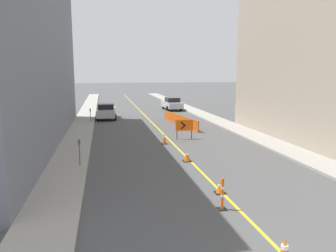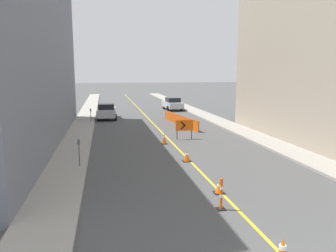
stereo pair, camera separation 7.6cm
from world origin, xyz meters
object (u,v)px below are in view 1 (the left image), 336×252
Objects in this scene: delineator_post_front at (222,196)px; parked_car_curb_near at (106,111)px; traffic_cone_nearest at (284,251)px; parked_car_curb_mid at (172,104)px; traffic_cone_second at (220,187)px; traffic_cone_fourth at (164,139)px; parking_meter_far_curb at (79,147)px; parking_meter_near_curb at (90,112)px; traffic_cone_third at (187,156)px; arrow_barricade_primary at (184,126)px.

parked_car_curb_near is (-3.63, 23.52, 0.31)m from delineator_post_front.
parked_car_curb_mid is at bearing 82.76° from traffic_cone_nearest.
traffic_cone_second is (0.12, 4.86, -0.10)m from traffic_cone_nearest.
parking_meter_far_curb is at bearing -137.16° from traffic_cone_fourth.
parking_meter_far_curb is (-9.72, -24.12, 0.29)m from parked_car_curb_mid.
traffic_cone_nearest is 1.43× the size of traffic_cone_second.
traffic_cone_fourth is 7.00m from parking_meter_far_curb.
parked_car_curb_mid is 3.27× the size of parking_meter_far_curb.
parked_car_curb_mid reaches higher than traffic_cone_nearest.
parked_car_curb_mid reaches higher than parking_meter_near_curb.
parked_car_curb_near reaches higher than parking_meter_far_curb.
traffic_cone_second is at bearing -101.64° from parked_car_curb_mid.
parked_car_curb_near reaches higher than traffic_cone_second.
traffic_cone_nearest is 0.16× the size of parked_car_curb_mid.
traffic_cone_third is 4.46m from traffic_cone_fourth.
traffic_cone_second is at bearing -94.26° from arrow_barricade_primary.
parked_car_curb_mid is (2.95, 18.13, -0.16)m from arrow_barricade_primary.
arrow_barricade_primary is at bearing 77.42° from traffic_cone_third.
traffic_cone_fourth reaches higher than traffic_cone_third.
traffic_cone_nearest is 33.75m from parked_car_curb_mid.
parking_meter_near_curb is (-5.13, 21.01, 0.53)m from delineator_post_front.
parking_meter_near_curb reaches higher than traffic_cone_second.
parked_car_curb_near is 2.93m from parking_meter_near_curb.
parked_car_curb_mid is (4.60, 30.10, 0.31)m from delineator_post_front.
delineator_post_front reaches higher than traffic_cone_second.
traffic_cone_second is 20.33m from parking_meter_near_curb.
parking_meter_far_curb is (-5.13, 5.98, 0.60)m from delineator_post_front.
parked_car_curb_near is at bearing 85.14° from parking_meter_far_curb.
traffic_cone_fourth is at bearing 95.19° from traffic_cone_third.
delineator_post_front is at bearing -102.10° from parked_car_curb_mid.
parking_meter_far_curb reaches higher than traffic_cone_second.
parked_car_curb_mid reaches higher than arrow_barricade_primary.
traffic_cone_second is 22.43m from parked_car_curb_near.
arrow_barricade_primary is at bearing -102.65° from parked_car_curb_mid.
traffic_cone_second is 0.35× the size of arrow_barricade_primary.
parking_meter_far_curb is at bearing -136.34° from arrow_barricade_primary.
traffic_cone_fourth is (-0.49, 9.23, 0.12)m from traffic_cone_second.
traffic_cone_nearest is 27.20m from parked_car_curb_near.
traffic_cone_nearest is 14.10m from traffic_cone_fourth.
delineator_post_front is at bearing -89.86° from traffic_cone_fourth.
traffic_cone_fourth is 0.17× the size of parked_car_curb_near.
traffic_cone_third is (0.03, 9.65, -0.05)m from traffic_cone_nearest.
parked_car_curb_mid is 3.57× the size of parking_meter_near_curb.
arrow_barricade_primary is (1.68, 1.26, 0.60)m from traffic_cone_fourth.
traffic_cone_third is at bearing -103.46° from parked_car_curb_mid.
delineator_post_front is (0.03, -10.71, 0.13)m from traffic_cone_fourth.
traffic_cone_nearest is 0.50× the size of arrow_barricade_primary.
traffic_cone_nearest is at bearing -88.50° from traffic_cone_fourth.
traffic_cone_second is 4.79m from traffic_cone_third.
traffic_cone_fourth is 10.71m from delineator_post_front.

